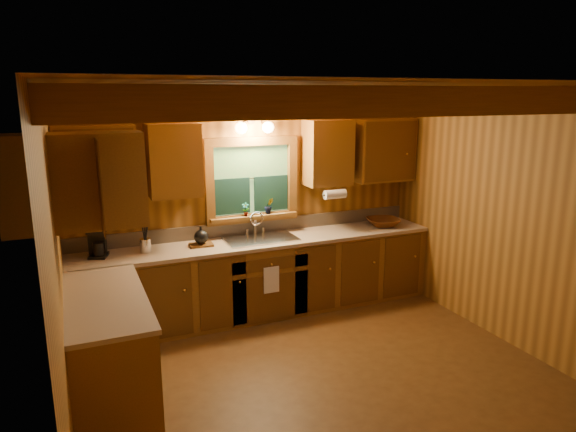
% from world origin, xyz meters
% --- Properties ---
extents(room, '(4.20, 4.20, 4.20)m').
position_xyz_m(room, '(0.00, 0.00, 1.30)').
color(room, '#503113').
rests_on(room, ground).
extents(ceiling_beams, '(4.20, 2.54, 0.18)m').
position_xyz_m(ceiling_beams, '(0.00, 0.00, 2.49)').
color(ceiling_beams, brown).
rests_on(ceiling_beams, room).
extents(base_cabinets, '(4.20, 2.22, 0.86)m').
position_xyz_m(base_cabinets, '(-0.49, 1.28, 0.43)').
color(base_cabinets, brown).
rests_on(base_cabinets, ground).
extents(countertop, '(4.20, 2.24, 0.04)m').
position_xyz_m(countertop, '(-0.48, 1.29, 0.88)').
color(countertop, tan).
rests_on(countertop, base_cabinets).
extents(backsplash, '(4.20, 0.02, 0.16)m').
position_xyz_m(backsplash, '(0.00, 1.89, 0.98)').
color(backsplash, tan).
rests_on(backsplash, room).
extents(dishwasher_panel, '(0.02, 0.60, 0.80)m').
position_xyz_m(dishwasher_panel, '(-1.47, 0.68, 0.43)').
color(dishwasher_panel, white).
rests_on(dishwasher_panel, base_cabinets).
extents(upper_cabinets, '(4.19, 1.77, 0.78)m').
position_xyz_m(upper_cabinets, '(-0.56, 1.42, 1.84)').
color(upper_cabinets, brown).
rests_on(upper_cabinets, room).
extents(window, '(1.12, 0.08, 1.00)m').
position_xyz_m(window, '(0.00, 1.87, 1.53)').
color(window, brown).
rests_on(window, room).
extents(window_sill, '(1.06, 0.14, 0.04)m').
position_xyz_m(window_sill, '(0.00, 1.82, 1.12)').
color(window_sill, brown).
rests_on(window_sill, room).
extents(wall_sconce, '(0.45, 0.21, 0.17)m').
position_xyz_m(wall_sconce, '(0.00, 1.75, 2.16)').
color(wall_sconce, black).
rests_on(wall_sconce, room).
extents(paper_towel_roll, '(0.27, 0.11, 0.11)m').
position_xyz_m(paper_towel_roll, '(0.92, 1.53, 1.37)').
color(paper_towel_roll, white).
rests_on(paper_towel_roll, upper_cabinets).
extents(dish_towel, '(0.18, 0.01, 0.30)m').
position_xyz_m(dish_towel, '(0.00, 1.26, 0.52)').
color(dish_towel, white).
rests_on(dish_towel, base_cabinets).
extents(sink, '(0.82, 0.48, 0.43)m').
position_xyz_m(sink, '(0.00, 1.60, 0.86)').
color(sink, silver).
rests_on(sink, countertop).
extents(coffee_maker, '(0.17, 0.22, 0.30)m').
position_xyz_m(coffee_maker, '(-1.75, 1.66, 1.05)').
color(coffee_maker, black).
rests_on(coffee_maker, countertop).
extents(utensil_crock, '(0.12, 0.12, 0.34)m').
position_xyz_m(utensil_crock, '(-1.29, 1.61, 0.98)').
color(utensil_crock, silver).
rests_on(utensil_crock, countertop).
extents(cutting_board, '(0.26, 0.19, 0.02)m').
position_xyz_m(cutting_board, '(-0.69, 1.62, 0.91)').
color(cutting_board, '#543212').
rests_on(cutting_board, countertop).
extents(teakettle, '(0.15, 0.15, 0.20)m').
position_xyz_m(teakettle, '(-0.69, 1.62, 1.00)').
color(teakettle, black).
rests_on(teakettle, cutting_board).
extents(wicker_basket, '(0.49, 0.49, 0.10)m').
position_xyz_m(wicker_basket, '(1.63, 1.56, 0.95)').
color(wicker_basket, '#48230C').
rests_on(wicker_basket, countertop).
extents(potted_plant_left, '(0.10, 0.08, 0.16)m').
position_xyz_m(potted_plant_left, '(-0.11, 1.80, 1.22)').
color(potted_plant_left, '#543212').
rests_on(potted_plant_left, window_sill).
extents(potted_plant_right, '(0.11, 0.09, 0.19)m').
position_xyz_m(potted_plant_right, '(0.19, 1.82, 1.23)').
color(potted_plant_right, '#543212').
rests_on(potted_plant_right, window_sill).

